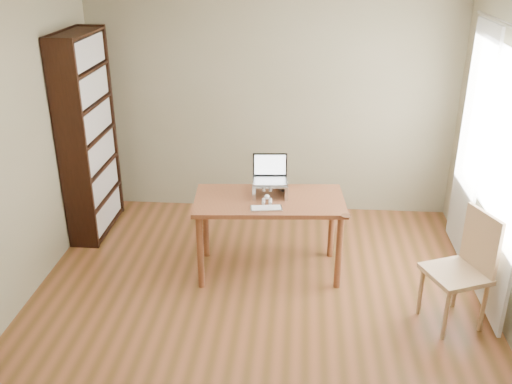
% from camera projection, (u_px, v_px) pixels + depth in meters
% --- Properties ---
extents(room, '(4.04, 4.54, 2.64)m').
position_uv_depth(room, '(258.00, 176.00, 4.17)').
color(room, '#593917').
rests_on(room, ground).
extents(bookshelf, '(0.30, 0.90, 2.10)m').
position_uv_depth(bookshelf, '(88.00, 136.00, 5.81)').
color(bookshelf, black).
rests_on(bookshelf, ground).
extents(curtains, '(0.03, 1.90, 2.25)m').
position_uv_depth(curtains, '(489.00, 162.00, 4.80)').
color(curtains, white).
rests_on(curtains, ground).
extents(desk, '(1.39, 0.77, 0.75)m').
position_uv_depth(desk, '(269.00, 209.00, 5.17)').
color(desk, brown).
rests_on(desk, ground).
extents(laptop_stand, '(0.32, 0.25, 0.13)m').
position_uv_depth(laptop_stand, '(270.00, 187.00, 5.17)').
color(laptop_stand, silver).
rests_on(laptop_stand, desk).
extents(laptop, '(0.33, 0.28, 0.22)m').
position_uv_depth(laptop, '(271.00, 174.00, 5.18)').
color(laptop, silver).
rests_on(laptop, laptop_stand).
extents(keyboard, '(0.29, 0.15, 0.02)m').
position_uv_depth(keyboard, '(266.00, 208.00, 4.93)').
color(keyboard, silver).
rests_on(keyboard, desk).
extents(coaster, '(0.09, 0.09, 0.01)m').
position_uv_depth(coaster, '(346.00, 216.00, 4.81)').
color(coaster, brown).
rests_on(coaster, desk).
extents(cat, '(0.24, 0.48, 0.15)m').
position_uv_depth(cat, '(268.00, 187.00, 5.21)').
color(cat, '#423C34').
rests_on(cat, desk).
extents(chair, '(0.57, 0.56, 0.97)m').
position_uv_depth(chair, '(467.00, 267.00, 4.48)').
color(chair, tan).
rests_on(chair, ground).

